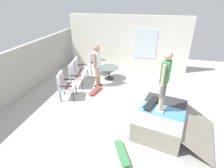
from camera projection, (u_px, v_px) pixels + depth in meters
ground_plane at (123, 109)px, 6.10m from camera, size 12.00×12.00×0.10m
back_wall_cinderblock at (18, 73)px, 6.51m from camera, size 9.00×0.20×1.80m
house_facade at (128, 43)px, 8.87m from camera, size 0.23×6.00×2.67m
skate_ramp at (162, 120)px, 5.01m from camera, size 2.14×2.36×0.61m
patio_bench at (77, 70)px, 7.49m from camera, size 1.33×0.76×1.02m
patio_chair_near_house at (96, 61)px, 8.53m from camera, size 0.79×0.75×1.02m
patio_chair_by_wall at (64, 83)px, 6.38m from camera, size 0.74×0.69×1.02m
patio_table at (109, 71)px, 8.00m from camera, size 0.90×0.90×0.57m
person_watching at (97, 63)px, 7.04m from camera, size 0.47×0.29×1.78m
person_skater at (165, 78)px, 4.44m from camera, size 0.46×0.31×1.71m
skateboard_by_bench at (95, 90)px, 7.01m from camera, size 0.82×0.36×0.10m
skateboard_spare at (122, 152)px, 4.23m from camera, size 0.80×0.54×0.10m
skateboard_on_ramp at (151, 103)px, 5.08m from camera, size 0.82×0.48×0.10m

